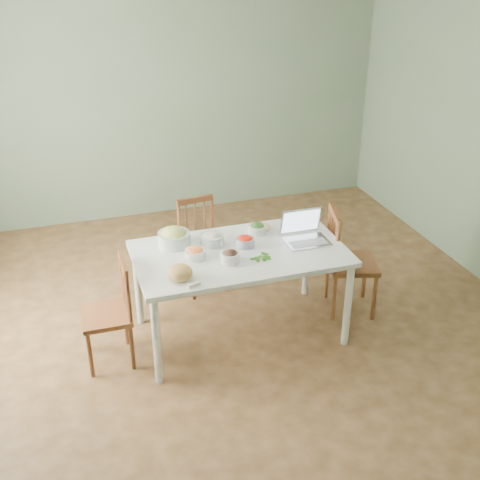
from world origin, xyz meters
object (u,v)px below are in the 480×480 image
object	(u,v)px
dining_table	(240,293)
bread_boule	(180,272)
chair_right	(352,261)
chair_left	(106,313)
chair_far	(203,247)
bowl_squash	(174,237)
laptop	(308,229)

from	to	relation	value
dining_table	bread_boule	xyz separation A→B (m)	(-0.55, -0.28, 0.45)
chair_right	bread_boule	bearing A→B (deg)	117.53
dining_table	chair_left	world-z (taller)	chair_left
dining_table	bread_boule	bearing A→B (deg)	-152.64
dining_table	chair_left	xyz separation A→B (m)	(-1.09, -0.03, 0.05)
chair_far	chair_left	xyz separation A→B (m)	(-1.00, -0.84, 0.01)
chair_far	chair_right	size ratio (longest dim) A/B	0.90
dining_table	bread_boule	world-z (taller)	bread_boule
dining_table	chair_left	distance (m)	1.10
chair_left	chair_right	bearing A→B (deg)	93.09
bowl_squash	laptop	bearing A→B (deg)	-15.60
dining_table	chair_right	distance (m)	1.06
chair_right	laptop	world-z (taller)	laptop
chair_left	laptop	size ratio (longest dim) A/B	2.51
chair_far	laptop	xyz separation A→B (m)	(0.67, -0.84, 0.47)
bread_boule	laptop	bearing A→B (deg)	13.02
bread_boule	laptop	size ratio (longest dim) A/B	0.52
chair_left	chair_right	xyz separation A→B (m)	(2.15, 0.09, 0.04)
laptop	chair_left	bearing A→B (deg)	-179.10
chair_left	bread_boule	distance (m)	0.72
bread_boule	laptop	xyz separation A→B (m)	(1.12, 0.26, 0.06)
chair_right	chair_far	bearing A→B (deg)	72.16
laptop	bread_boule	bearing A→B (deg)	-166.14
dining_table	chair_right	world-z (taller)	chair_right
dining_table	chair_left	size ratio (longest dim) A/B	1.90
chair_far	bread_boule	xyz separation A→B (m)	(-0.45, -1.10, 0.41)
chair_left	laptop	world-z (taller)	laptop
chair_far	chair_left	bearing A→B (deg)	-147.29
bowl_squash	laptop	xyz separation A→B (m)	(1.04, -0.29, 0.05)
dining_table	bowl_squash	xyz separation A→B (m)	(-0.47, 0.26, 0.47)
chair_far	bread_boule	bearing A→B (deg)	-119.86
chair_right	laptop	xyz separation A→B (m)	(-0.49, -0.09, 0.42)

